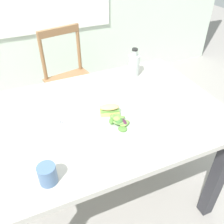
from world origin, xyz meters
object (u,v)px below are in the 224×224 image
object	(u,v)px
dining_table	(104,131)
plate_lunch	(115,119)
fork_on_napkin	(63,130)
bottle_cold_brew	(134,66)
cup_extra_side	(47,174)
sandwich_half_front	(110,109)
chair_wooden_far	(71,80)

from	to	relation	value
dining_table	plate_lunch	distance (m)	0.15
fork_on_napkin	bottle_cold_brew	distance (m)	0.67
dining_table	cup_extra_side	xyz separation A→B (m)	(-0.36, -0.32, 0.17)
sandwich_half_front	cup_extra_side	world-z (taller)	cup_extra_side
dining_table	sandwich_half_front	xyz separation A→B (m)	(0.02, -0.03, 0.16)
chair_wooden_far	fork_on_napkin	distance (m)	1.04
cup_extra_side	bottle_cold_brew	bearing A→B (deg)	41.90
dining_table	chair_wooden_far	bearing A→B (deg)	86.72
plate_lunch	sandwich_half_front	xyz separation A→B (m)	(-0.01, 0.04, 0.03)
dining_table	plate_lunch	world-z (taller)	plate_lunch
dining_table	plate_lunch	xyz separation A→B (m)	(0.03, -0.07, 0.13)
plate_lunch	sandwich_half_front	bearing A→B (deg)	105.99
plate_lunch	fork_on_napkin	distance (m)	0.27
plate_lunch	cup_extra_side	bearing A→B (deg)	-148.07
sandwich_half_front	fork_on_napkin	distance (m)	0.26
dining_table	cup_extra_side	bearing A→B (deg)	-138.36
plate_lunch	bottle_cold_brew	size ratio (longest dim) A/B	1.51
dining_table	chair_wooden_far	xyz separation A→B (m)	(0.05, 0.90, -0.17)
plate_lunch	bottle_cold_brew	distance (m)	0.49
chair_wooden_far	plate_lunch	size ratio (longest dim) A/B	3.14
sandwich_half_front	fork_on_napkin	xyz separation A→B (m)	(-0.25, -0.02, -0.03)
plate_lunch	cup_extra_side	distance (m)	0.46
fork_on_napkin	sandwich_half_front	bearing A→B (deg)	3.96
bottle_cold_brew	cup_extra_side	size ratio (longest dim) A/B	2.22
chair_wooden_far	bottle_cold_brew	size ratio (longest dim) A/B	4.75
dining_table	sandwich_half_front	distance (m)	0.17
fork_on_napkin	dining_table	bearing A→B (deg)	12.00
fork_on_napkin	cup_extra_side	size ratio (longest dim) A/B	2.25
bottle_cold_brew	cup_extra_side	distance (m)	0.93
fork_on_napkin	cup_extra_side	xyz separation A→B (m)	(-0.12, -0.27, 0.04)
plate_lunch	fork_on_napkin	size ratio (longest dim) A/B	1.49
chair_wooden_far	cup_extra_side	bearing A→B (deg)	-108.48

